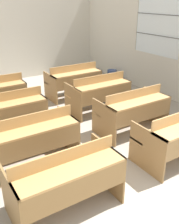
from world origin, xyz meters
TOP-DOWN VIEW (x-y plane):
  - wall_right_with_window at (3.34, 3.53)m, footprint 0.06×7.12m
  - bench_front_left at (-0.75, 1.26)m, footprint 1.33×0.75m
  - bench_second_left at (-0.72, 2.41)m, footprint 1.33×0.75m
  - bench_second_right at (1.31, 2.42)m, footprint 1.33×0.75m
  - bench_third_left at (-0.74, 3.58)m, footprint 1.33×0.75m
  - bench_third_right at (1.31, 3.58)m, footprint 1.33×0.75m
  - bench_back_right at (1.30, 4.72)m, footprint 1.33×0.75m
  - wastepaper_bin at (3.02, 5.36)m, footprint 0.29×0.29m

SIDE VIEW (x-z plane):
  - wastepaper_bin at x=3.02m, z-range 0.00..0.34m
  - bench_front_left at x=-0.75m, z-range 0.03..0.90m
  - bench_second_left at x=-0.72m, z-range 0.03..0.90m
  - bench_second_right at x=1.31m, z-range 0.03..0.90m
  - bench_third_left at x=-0.74m, z-range 0.03..0.90m
  - bench_third_right at x=1.31m, z-range 0.03..0.90m
  - bench_back_right at x=1.30m, z-range 0.03..0.90m
  - wall_right_with_window at x=3.34m, z-range -0.03..2.76m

